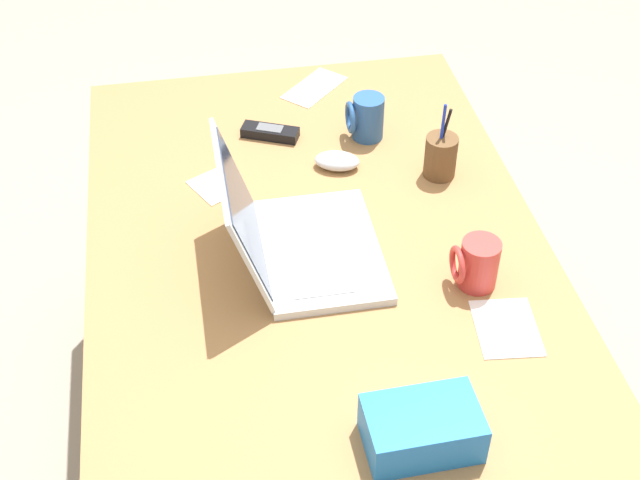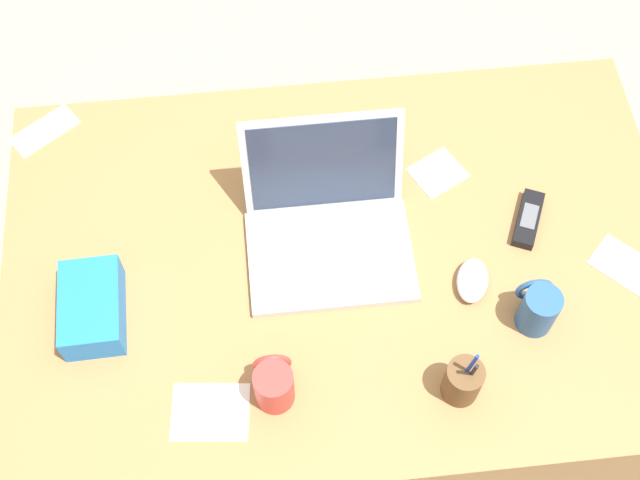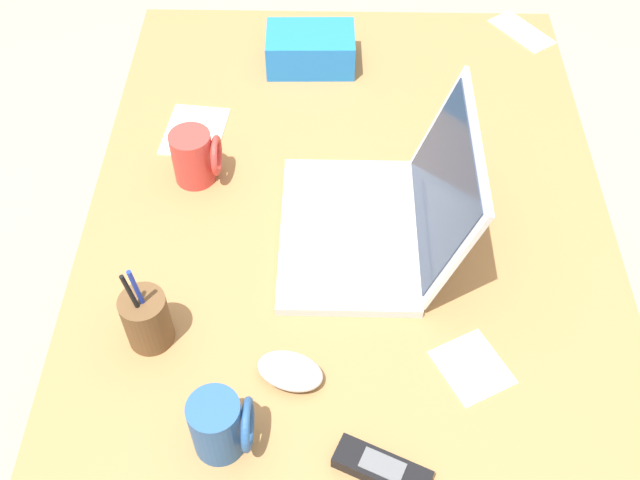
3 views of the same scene
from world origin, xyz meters
name	(u,v)px [view 2 (image 2 of 3)]	position (x,y,z in m)	size (l,w,h in m)	color
ground_plane	(337,378)	(0.00, 0.00, 0.00)	(6.00, 6.00, 0.00)	gray
desk	(339,327)	(0.00, 0.00, 0.36)	(1.41, 0.93, 0.73)	#9E7042
laptop	(328,227)	(-0.03, 0.05, 0.78)	(0.34, 0.31, 0.24)	silver
computer_mouse	(472,280)	(0.25, -0.09, 0.74)	(0.06, 0.10, 0.04)	silver
coffee_mug_white	(538,308)	(0.36, -0.18, 0.78)	(0.08, 0.09, 0.11)	#26518C
coffee_mug_tall	(274,385)	(-0.16, -0.28, 0.78)	(0.08, 0.09, 0.10)	#C63833
cordless_phone	(528,219)	(0.40, 0.04, 0.74)	(0.09, 0.14, 0.03)	black
pen_holder	(463,381)	(0.19, -0.31, 0.78)	(0.07, 0.07, 0.18)	brown
snack_bag	(92,308)	(-0.51, -0.08, 0.77)	(0.12, 0.18, 0.08)	blue
paper_note_near_laptop	(635,272)	(0.60, -0.10, 0.73)	(0.09, 0.18, 0.00)	white
paper_note_left	(45,131)	(-0.63, 0.39, 0.73)	(0.15, 0.07, 0.00)	white
paper_note_right	(438,173)	(0.23, 0.19, 0.73)	(0.11, 0.09, 0.00)	white
paper_note_front	(210,412)	(-0.29, -0.30, 0.73)	(0.15, 0.11, 0.00)	white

